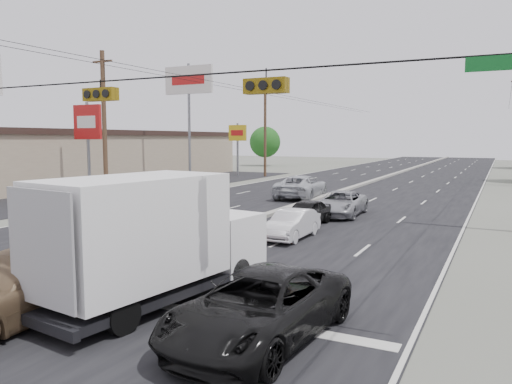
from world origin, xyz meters
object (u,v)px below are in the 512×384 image
utility_pole_left_b (104,126)px  queue_car_a (306,213)px  oncoming_near (178,200)px  utility_pole_left_c (265,131)px  pole_sign_billboard (189,87)px  pole_sign_mid (88,127)px  red_sedan (170,242)px  oncoming_far (301,187)px  tree_left_far (265,142)px  tan_sedan (22,285)px  pole_sign_far (238,137)px  box_truck (154,238)px  black_suv (260,307)px  queue_car_c (340,204)px  queue_car_b (292,225)px

utility_pole_left_b → queue_car_a: 16.22m
utility_pole_left_b → oncoming_near: size_ratio=2.06×
utility_pole_left_b → utility_pole_left_c: size_ratio=1.00×
pole_sign_billboard → queue_car_a: (17.36, -15.67, -8.24)m
pole_sign_mid → red_sedan: size_ratio=1.58×
pole_sign_mid → queue_car_a: pole_sign_mid is taller
oncoming_far → pole_sign_billboard: bearing=-26.7°
tree_left_far → pole_sign_mid: bearing=-83.2°
utility_pole_left_b → pole_sign_mid: bearing=146.3°
tan_sedan → pole_sign_far: bearing=112.4°
pole_sign_far → box_truck: 44.89m
utility_pole_left_c → tan_sedan: bearing=-72.0°
pole_sign_mid → red_sedan: 24.03m
pole_sign_mid → oncoming_near: size_ratio=1.45×
utility_pole_left_c → tan_sedan: (13.90, -42.67, -4.30)m
red_sedan → pole_sign_billboard: bearing=115.7°
tree_left_far → black_suv: 67.92m
tree_left_far → oncoming_far: 42.76m
red_sedan → tree_left_far: bearing=105.4°
utility_pole_left_c → queue_car_c: 29.21m
utility_pole_left_c → pole_sign_mid: size_ratio=1.43×
pole_sign_far → tan_sedan: bearing=-67.8°
pole_sign_far → utility_pole_left_b: bearing=-82.0°
pole_sign_far → box_truck: size_ratio=0.88×
pole_sign_mid → tan_sedan: size_ratio=1.25×
black_suv → queue_car_c: (-3.50, 17.31, -0.05)m
box_truck → oncoming_near: size_ratio=1.40×
box_truck → oncoming_far: size_ratio=1.16×
black_suv → oncoming_far: bearing=113.8°
oncoming_far → box_truck: bearing=97.5°
pole_sign_mid → pole_sign_billboard: 10.97m
tree_left_far → pole_sign_far: bearing=-73.3°
tan_sedan → oncoming_near: (-6.82, 15.93, -0.11)m
queue_car_c → oncoming_far: bearing=123.5°
utility_pole_left_c → queue_car_c: size_ratio=2.06×
pole_sign_billboard → queue_car_c: size_ratio=2.27×
pole_sign_mid → tree_left_far: bearing=96.8°
utility_pole_left_c → oncoming_near: utility_pole_left_c is taller
utility_pole_left_b → pole_sign_mid: 5.41m
pole_sign_far → oncoming_near: size_ratio=1.24×
utility_pole_left_c → red_sedan: (13.90, -36.82, -4.38)m
tan_sedan → black_suv: (5.60, 1.32, -0.09)m
oncoming_near → red_sedan: bearing=116.7°
tan_sedan → red_sedan: tan_sedan is taller
utility_pole_left_b → queue_car_a: bearing=-9.9°
pole_sign_billboard → queue_car_b: pole_sign_billboard is taller
queue_car_c → tree_left_far: bearing=117.3°
red_sedan → queue_car_b: 6.12m
queue_car_c → utility_pole_left_b: bearing=-179.3°
queue_car_a → queue_car_c: (0.64, 3.64, 0.05)m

